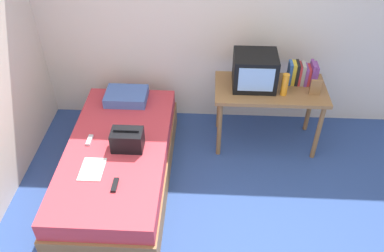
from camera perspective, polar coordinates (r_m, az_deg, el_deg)
ground_plane at (r=3.71m, az=2.23°, el=-17.04°), size 8.00×8.00×0.00m
wall_back at (r=4.43m, az=3.22°, el=15.52°), size 5.20×0.10×2.60m
bed at (r=4.13m, az=-10.30°, el=-5.24°), size 1.00×2.00×0.47m
desk at (r=4.34m, az=10.95°, el=4.34°), size 1.16×0.60×0.74m
tv at (r=4.20m, az=8.89°, el=7.77°), size 0.44×0.39×0.36m
water_bottle at (r=4.15m, az=13.03°, el=5.74°), size 0.07×0.07×0.24m
book_row at (r=4.38m, az=15.41°, el=7.19°), size 0.30×0.17×0.24m
picture_frame at (r=4.24m, az=17.12°, el=5.25°), size 0.11×0.02×0.17m
pillow at (r=4.51m, az=-9.28°, el=4.18°), size 0.45×0.34×0.11m
handbag at (r=3.86m, az=-9.15°, el=-1.93°), size 0.30×0.20×0.22m
magazine at (r=3.78m, az=-13.97°, el=-5.96°), size 0.21×0.29×0.01m
remote_dark at (r=3.59m, az=-10.88°, el=-8.20°), size 0.04×0.16×0.02m
remote_silver at (r=4.07m, az=-14.33°, el=-1.94°), size 0.04×0.14×0.02m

